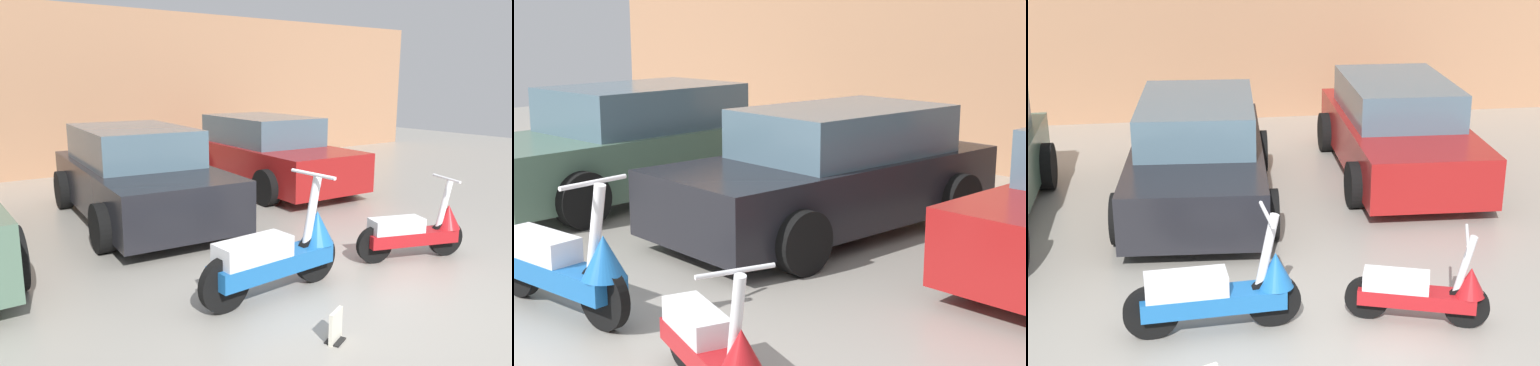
% 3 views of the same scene
% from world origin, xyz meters
% --- Properties ---
extents(ground_plane, '(28.00, 28.00, 0.00)m').
position_xyz_m(ground_plane, '(0.00, 0.00, 0.00)').
color(ground_plane, '#9E998E').
extents(scooter_front_left, '(1.62, 0.58, 1.13)m').
position_xyz_m(scooter_front_left, '(-0.70, 0.56, 0.40)').
color(scooter_front_left, black).
rests_on(scooter_front_left, ground_plane).
extents(scooter_front_right, '(1.29, 0.66, 0.93)m').
position_xyz_m(scooter_front_right, '(1.17, 0.43, 0.33)').
color(scooter_front_right, black).
rests_on(scooter_front_right, ground_plane).
extents(car_rear_left, '(2.05, 4.19, 1.42)m').
position_xyz_m(car_rear_left, '(-3.69, 3.42, 0.68)').
color(car_rear_left, '#51705B').
rests_on(car_rear_left, ground_plane).
extents(car_rear_center, '(2.11, 4.03, 1.33)m').
position_xyz_m(car_rear_center, '(-0.76, 3.90, 0.64)').
color(car_rear_center, black).
rests_on(car_rear_center, ground_plane).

